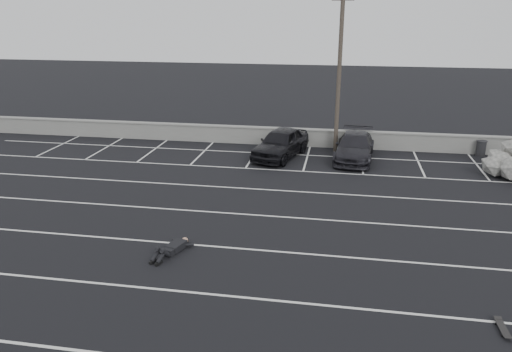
% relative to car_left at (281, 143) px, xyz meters
% --- Properties ---
extents(ground, '(120.00, 120.00, 0.00)m').
position_rel_car_left_xyz_m(ground, '(0.47, -11.39, -0.81)').
color(ground, black).
rests_on(ground, ground).
extents(seawall, '(50.00, 0.45, 1.06)m').
position_rel_car_left_xyz_m(seawall, '(0.47, 2.61, -0.26)').
color(seawall, gray).
rests_on(seawall, ground).
extents(stall_lines, '(36.00, 20.05, 0.01)m').
position_rel_car_left_xyz_m(stall_lines, '(0.39, -6.99, -0.80)').
color(stall_lines, silver).
rests_on(stall_lines, ground).
extents(car_left, '(3.16, 5.07, 1.61)m').
position_rel_car_left_xyz_m(car_left, '(0.00, 0.00, 0.00)').
color(car_left, black).
rests_on(car_left, ground).
extents(car_right, '(2.40, 5.02, 1.41)m').
position_rel_car_left_xyz_m(car_right, '(4.04, 0.27, -0.10)').
color(car_right, black).
rests_on(car_right, ground).
extents(utility_pole, '(1.19, 0.24, 8.92)m').
position_rel_car_left_xyz_m(utility_pole, '(2.98, 1.81, 3.71)').
color(utility_pole, '#4C4238').
rests_on(utility_pole, ground).
extents(trash_bin, '(0.70, 0.70, 0.87)m').
position_rel_car_left_xyz_m(trash_bin, '(11.06, 2.21, -0.36)').
color(trash_bin, '#252528').
rests_on(trash_bin, ground).
extents(person, '(2.35, 2.97, 0.49)m').
position_rel_car_left_xyz_m(person, '(-2.09, -11.85, -0.56)').
color(person, black).
rests_on(person, ground).
extents(skateboard, '(0.24, 0.79, 0.09)m').
position_rel_car_left_xyz_m(skateboard, '(7.67, -14.76, -0.73)').
color(skateboard, black).
rests_on(skateboard, ground).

